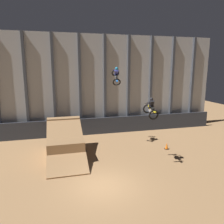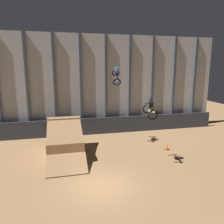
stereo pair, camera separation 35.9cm
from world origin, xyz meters
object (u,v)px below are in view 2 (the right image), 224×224
at_px(rider_bike_left_air, 116,75).
at_px(traffic_cone_near_ramp, 167,147).
at_px(dirt_ramp, 65,143).
at_px(rider_bike_right_air, 150,109).

bearing_deg(rider_bike_left_air, traffic_cone_near_ramp, -18.35).
distance_m(dirt_ramp, rider_bike_right_air, 7.79).
height_order(rider_bike_left_air, rider_bike_right_air, rider_bike_left_air).
relative_size(rider_bike_left_air, traffic_cone_near_ramp, 3.19).
height_order(dirt_ramp, rider_bike_right_air, rider_bike_right_air).
xyz_separation_m(rider_bike_right_air, traffic_cone_near_ramp, (2.84, 2.50, -4.03)).
bearing_deg(rider_bike_right_air, traffic_cone_near_ramp, 47.08).
distance_m(rider_bike_right_air, traffic_cone_near_ramp, 5.53).
height_order(rider_bike_left_air, traffic_cone_near_ramp, rider_bike_left_air).
xyz_separation_m(dirt_ramp, rider_bike_left_air, (4.78, 1.18, 5.58)).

